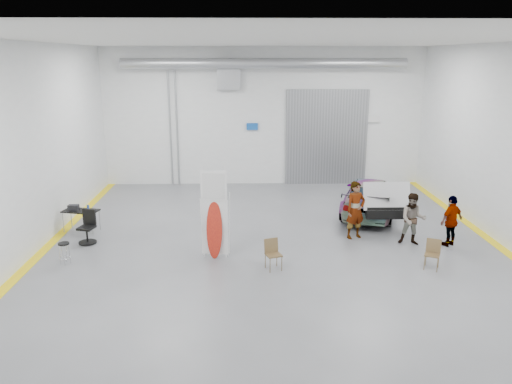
{
  "coord_description": "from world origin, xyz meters",
  "views": [
    {
      "loc": [
        -0.88,
        -13.97,
        5.58
      ],
      "look_at": [
        -0.51,
        0.99,
        1.5
      ],
      "focal_mm": 35.0,
      "sensor_mm": 36.0,
      "label": 1
    }
  ],
  "objects_px": {
    "folding_chair_near": "(273,260)",
    "person_a": "(356,210)",
    "office_chair": "(87,229)",
    "shop_stool": "(65,254)",
    "person_b": "(413,219)",
    "work_table": "(79,210)",
    "sedan_car": "(370,196)",
    "person_c": "(451,221)",
    "surfboard_display": "(215,221)",
    "folding_chair_far": "(432,260)"
  },
  "relations": [
    {
      "from": "folding_chair_near",
      "to": "person_a",
      "type": "bearing_deg",
      "value": 21.82
    },
    {
      "from": "office_chair",
      "to": "shop_stool",
      "type": "bearing_deg",
      "value": -80.46
    },
    {
      "from": "shop_stool",
      "to": "office_chair",
      "type": "distance_m",
      "value": 1.65
    },
    {
      "from": "shop_stool",
      "to": "office_chair",
      "type": "bearing_deg",
      "value": 85.21
    },
    {
      "from": "person_a",
      "to": "person_b",
      "type": "distance_m",
      "value": 1.74
    },
    {
      "from": "work_table",
      "to": "shop_stool",
      "type": "bearing_deg",
      "value": -80.87
    },
    {
      "from": "sedan_car",
      "to": "person_b",
      "type": "xyz_separation_m",
      "value": [
        0.53,
        -3.14,
        0.16
      ]
    },
    {
      "from": "person_b",
      "to": "person_c",
      "type": "xyz_separation_m",
      "value": [
        1.13,
        -0.14,
        -0.02
      ]
    },
    {
      "from": "folding_chair_near",
      "to": "office_chair",
      "type": "relative_size",
      "value": 0.81
    },
    {
      "from": "person_c",
      "to": "surfboard_display",
      "type": "distance_m",
      "value": 7.12
    },
    {
      "from": "sedan_car",
      "to": "shop_stool",
      "type": "bearing_deg",
      "value": 43.54
    },
    {
      "from": "person_a",
      "to": "person_c",
      "type": "xyz_separation_m",
      "value": [
        2.75,
        -0.74,
        -0.13
      ]
    },
    {
      "from": "folding_chair_far",
      "to": "person_a",
      "type": "bearing_deg",
      "value": 148.75
    },
    {
      "from": "folding_chair_near",
      "to": "folding_chair_far",
      "type": "bearing_deg",
      "value": -20.35
    },
    {
      "from": "person_c",
      "to": "folding_chair_far",
      "type": "bearing_deg",
      "value": 24.14
    },
    {
      "from": "surfboard_display",
      "to": "office_chair",
      "type": "xyz_separation_m",
      "value": [
        -4.02,
        1.28,
        -0.65
      ]
    },
    {
      "from": "folding_chair_far",
      "to": "work_table",
      "type": "relative_size",
      "value": 0.65
    },
    {
      "from": "folding_chair_near",
      "to": "office_chair",
      "type": "xyz_separation_m",
      "value": [
        -5.62,
        2.14,
        0.19
      ]
    },
    {
      "from": "folding_chair_far",
      "to": "office_chair",
      "type": "distance_m",
      "value": 10.16
    },
    {
      "from": "folding_chair_near",
      "to": "sedan_car",
      "type": "bearing_deg",
      "value": 32.78
    },
    {
      "from": "person_a",
      "to": "person_c",
      "type": "height_order",
      "value": "person_a"
    },
    {
      "from": "folding_chair_near",
      "to": "work_table",
      "type": "relative_size",
      "value": 0.67
    },
    {
      "from": "surfboard_display",
      "to": "folding_chair_far",
      "type": "height_order",
      "value": "surfboard_display"
    },
    {
      "from": "person_a",
      "to": "work_table",
      "type": "bearing_deg",
      "value": 151.8
    },
    {
      "from": "sedan_car",
      "to": "person_a",
      "type": "bearing_deg",
      "value": 85.38
    },
    {
      "from": "person_c",
      "to": "work_table",
      "type": "relative_size",
      "value": 1.28
    },
    {
      "from": "sedan_car",
      "to": "folding_chair_near",
      "type": "bearing_deg",
      "value": 70.99
    },
    {
      "from": "person_b",
      "to": "surfboard_display",
      "type": "relative_size",
      "value": 0.6
    },
    {
      "from": "person_b",
      "to": "shop_stool",
      "type": "height_order",
      "value": "person_b"
    },
    {
      "from": "folding_chair_far",
      "to": "office_chair",
      "type": "height_order",
      "value": "office_chair"
    },
    {
      "from": "folding_chair_near",
      "to": "shop_stool",
      "type": "distance_m",
      "value": 5.78
    },
    {
      "from": "office_chair",
      "to": "work_table",
      "type": "bearing_deg",
      "value": 132.26
    },
    {
      "from": "person_c",
      "to": "folding_chair_near",
      "type": "relative_size",
      "value": 1.9
    },
    {
      "from": "person_a",
      "to": "surfboard_display",
      "type": "xyz_separation_m",
      "value": [
        -4.32,
        -1.51,
        0.17
      ]
    },
    {
      "from": "folding_chair_far",
      "to": "shop_stool",
      "type": "relative_size",
      "value": 1.3
    },
    {
      "from": "folding_chair_near",
      "to": "folding_chair_far",
      "type": "height_order",
      "value": "folding_chair_near"
    },
    {
      "from": "person_b",
      "to": "office_chair",
      "type": "xyz_separation_m",
      "value": [
        -9.96,
        0.37,
        -0.36
      ]
    },
    {
      "from": "sedan_car",
      "to": "surfboard_display",
      "type": "distance_m",
      "value": 6.77
    },
    {
      "from": "person_a",
      "to": "shop_stool",
      "type": "relative_size",
      "value": 2.96
    },
    {
      "from": "folding_chair_near",
      "to": "folding_chair_far",
      "type": "relative_size",
      "value": 1.03
    },
    {
      "from": "person_a",
      "to": "surfboard_display",
      "type": "bearing_deg",
      "value": 176.55
    },
    {
      "from": "shop_stool",
      "to": "work_table",
      "type": "height_order",
      "value": "work_table"
    },
    {
      "from": "surfboard_display",
      "to": "office_chair",
      "type": "height_order",
      "value": "surfboard_display"
    },
    {
      "from": "folding_chair_far",
      "to": "work_table",
      "type": "distance_m",
      "value": 11.0
    },
    {
      "from": "office_chair",
      "to": "surfboard_display",
      "type": "bearing_deg",
      "value": -3.28
    },
    {
      "from": "sedan_car",
      "to": "person_b",
      "type": "relative_size",
      "value": 2.77
    },
    {
      "from": "sedan_car",
      "to": "person_c",
      "type": "xyz_separation_m",
      "value": [
        1.65,
        -3.28,
        0.14
      ]
    },
    {
      "from": "person_b",
      "to": "work_table",
      "type": "relative_size",
      "value": 1.3
    },
    {
      "from": "person_b",
      "to": "person_c",
      "type": "relative_size",
      "value": 1.02
    },
    {
      "from": "person_c",
      "to": "folding_chair_near",
      "type": "xyz_separation_m",
      "value": [
        -5.47,
        -1.64,
        -0.53
      ]
    }
  ]
}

